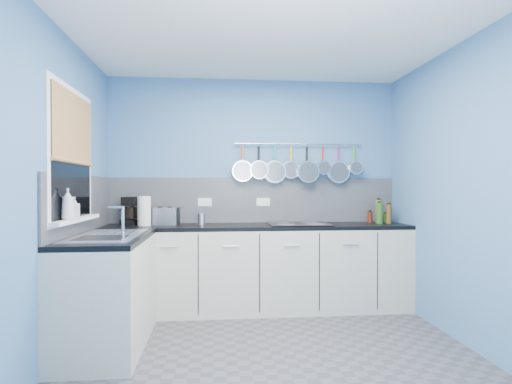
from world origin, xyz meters
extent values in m
cube|color=#47474C|center=(0.00, 0.00, -0.01)|extent=(3.20, 3.00, 0.02)
cube|color=white|center=(0.00, 0.00, 2.51)|extent=(3.20, 3.00, 0.02)
cube|color=teal|center=(0.00, 1.51, 1.25)|extent=(3.20, 0.02, 2.50)
cube|color=teal|center=(0.00, -1.51, 1.25)|extent=(3.20, 0.02, 2.50)
cube|color=teal|center=(-1.61, 0.00, 1.25)|extent=(0.02, 3.00, 2.50)
cube|color=teal|center=(1.61, 0.00, 1.25)|extent=(0.02, 3.00, 2.50)
cube|color=gray|center=(0.00, 1.49, 1.15)|extent=(3.20, 0.02, 0.50)
cube|color=gray|center=(-1.59, 0.60, 1.15)|extent=(0.02, 1.80, 0.50)
cube|color=beige|center=(0.00, 1.20, 0.43)|extent=(3.20, 0.60, 0.86)
cube|color=black|center=(0.00, 1.20, 0.88)|extent=(3.20, 0.60, 0.04)
cube|color=beige|center=(-1.30, 0.30, 0.43)|extent=(0.60, 1.20, 0.86)
cube|color=black|center=(-1.30, 0.30, 0.88)|extent=(0.60, 1.20, 0.04)
cube|color=white|center=(-1.58, 0.30, 1.55)|extent=(0.01, 1.00, 1.10)
cube|color=black|center=(-1.57, 0.30, 1.55)|extent=(0.01, 0.90, 1.00)
cube|color=tan|center=(-1.56, 0.30, 1.77)|extent=(0.01, 0.90, 0.55)
cube|color=white|center=(-1.55, 0.30, 1.04)|extent=(0.10, 0.98, 0.03)
cube|color=silver|center=(-1.30, 0.30, 0.90)|extent=(0.50, 0.95, 0.01)
cube|color=white|center=(-0.55, 1.48, 1.13)|extent=(0.15, 0.01, 0.09)
cube|color=white|center=(0.10, 1.48, 1.13)|extent=(0.15, 0.01, 0.09)
cylinder|color=silver|center=(0.50, 1.45, 1.78)|extent=(1.45, 0.02, 0.02)
imported|color=white|center=(-1.53, 0.06, 1.17)|extent=(0.12, 0.12, 0.24)
imported|color=white|center=(-1.53, 0.21, 1.14)|extent=(0.10, 0.10, 0.17)
cylinder|color=white|center=(-1.16, 1.20, 1.05)|extent=(0.17, 0.17, 0.30)
cube|color=silver|center=(-0.96, 1.29, 0.99)|extent=(0.31, 0.21, 0.18)
cylinder|color=silver|center=(-0.58, 1.28, 0.96)|extent=(0.10, 0.10, 0.12)
cube|color=black|center=(0.44, 1.19, 0.91)|extent=(0.64, 0.56, 0.01)
cylinder|color=#3F721E|center=(1.46, 1.32, 0.95)|extent=(0.05, 0.05, 0.10)
cylinder|color=olive|center=(1.37, 1.31, 1.03)|extent=(0.07, 0.07, 0.25)
cylinder|color=#4C190C|center=(1.28, 1.32, 0.96)|extent=(0.05, 0.05, 0.12)
cylinder|color=brown|center=(1.46, 1.23, 1.00)|extent=(0.06, 0.06, 0.21)
cylinder|color=#265919|center=(1.35, 1.22, 1.01)|extent=(0.07, 0.07, 0.23)
camera|label=1|loc=(-0.42, -3.18, 1.30)|focal=29.34mm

